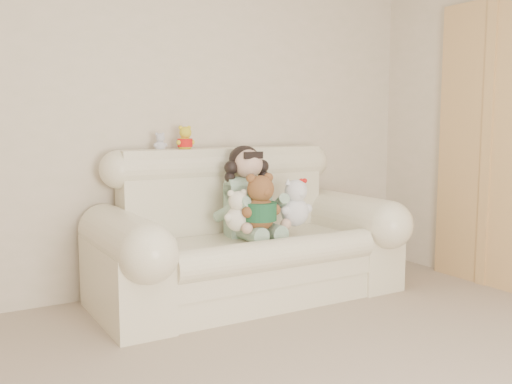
% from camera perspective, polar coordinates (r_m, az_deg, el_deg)
% --- Properties ---
extents(wall_back, '(4.50, 0.00, 4.50)m').
position_cam_1_polar(wall_back, '(4.15, -10.58, 7.99)').
color(wall_back, beige).
rests_on(wall_back, ground).
extents(sofa, '(2.10, 0.95, 1.03)m').
position_cam_1_polar(sofa, '(3.97, -0.73, -3.22)').
color(sofa, '#FDF1CC').
rests_on(sofa, floor).
extents(door_panel, '(0.06, 0.90, 2.10)m').
position_cam_1_polar(door_panel, '(4.59, 22.06, 4.37)').
color(door_panel, tan).
rests_on(door_panel, floor).
extents(seated_child, '(0.45, 0.52, 0.64)m').
position_cam_1_polar(seated_child, '(4.03, -0.83, 0.19)').
color(seated_child, '#2E7241').
rests_on(seated_child, sofa).
extents(brown_teddy, '(0.29, 0.23, 0.45)m').
position_cam_1_polar(brown_teddy, '(3.81, 0.38, -0.48)').
color(brown_teddy, brown).
rests_on(brown_teddy, sofa).
extents(white_cat, '(0.31, 0.27, 0.39)m').
position_cam_1_polar(white_cat, '(3.99, 3.87, -0.55)').
color(white_cat, white).
rests_on(white_cat, sofa).
extents(cream_teddy, '(0.23, 0.19, 0.32)m').
position_cam_1_polar(cream_teddy, '(3.80, -1.85, -1.45)').
color(cream_teddy, white).
rests_on(cream_teddy, sofa).
extents(yellow_mini_bear, '(0.15, 0.12, 0.21)m').
position_cam_1_polar(yellow_mini_bear, '(4.08, -7.03, 5.49)').
color(yellow_mini_bear, yellow).
rests_on(yellow_mini_bear, sofa).
extents(grey_mini_plush, '(0.11, 0.10, 0.16)m').
position_cam_1_polar(grey_mini_plush, '(4.05, -9.45, 5.04)').
color(grey_mini_plush, silver).
rests_on(grey_mini_plush, sofa).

